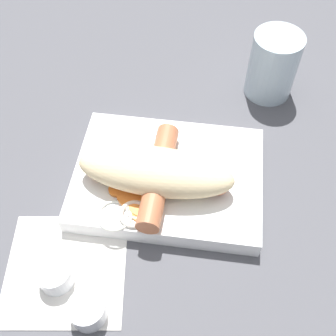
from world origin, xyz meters
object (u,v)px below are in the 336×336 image
(condiment_cup_far, at_px, (88,311))
(drink_glass, at_px, (273,65))
(sausage, at_px, (159,176))
(bread_roll, at_px, (156,171))
(food_tray, at_px, (168,178))
(condiment_cup_near, at_px, (55,276))

(condiment_cup_far, relative_size, drink_glass, 0.40)
(sausage, height_order, condiment_cup_far, sausage)
(condiment_cup_far, bearing_deg, bread_roll, -106.81)
(food_tray, bearing_deg, sausage, 59.51)
(food_tray, xyz_separation_m, condiment_cup_near, (0.11, 0.15, -0.00))
(bread_roll, bearing_deg, food_tray, -125.60)
(food_tray, distance_m, sausage, 0.03)
(bread_roll, distance_m, condiment_cup_near, 0.17)
(sausage, xyz_separation_m, condiment_cup_near, (0.10, 0.13, -0.03))
(condiment_cup_near, relative_size, condiment_cup_far, 1.00)
(condiment_cup_near, height_order, condiment_cup_far, same)
(bread_roll, distance_m, sausage, 0.01)
(food_tray, distance_m, condiment_cup_near, 0.19)
(condiment_cup_near, bearing_deg, food_tray, -126.12)
(sausage, xyz_separation_m, condiment_cup_far, (0.05, 0.17, -0.03))
(condiment_cup_near, relative_size, drink_glass, 0.40)
(condiment_cup_far, height_order, drink_glass, drink_glass)
(sausage, distance_m, condiment_cup_far, 0.18)
(condiment_cup_far, distance_m, drink_glass, 0.43)
(food_tray, xyz_separation_m, drink_glass, (-0.13, -0.20, 0.04))
(condiment_cup_near, bearing_deg, sausage, -126.76)
(food_tray, bearing_deg, drink_glass, -123.62)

